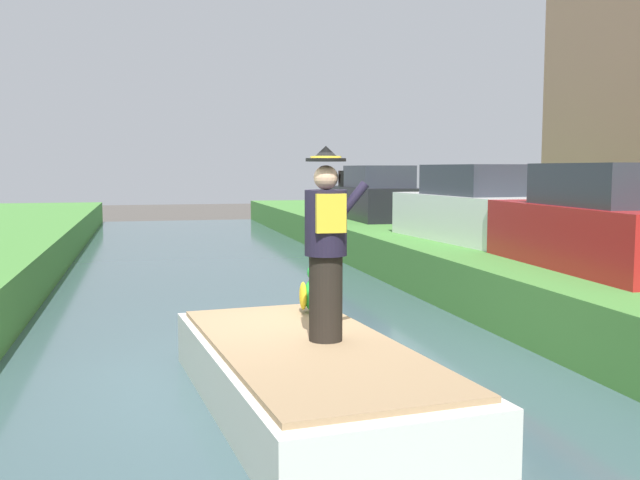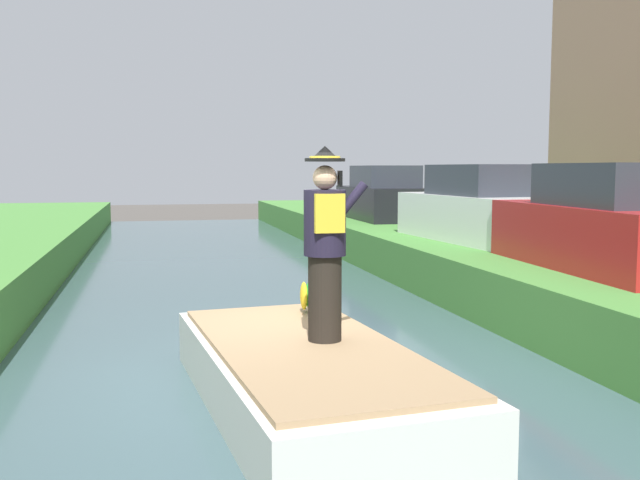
# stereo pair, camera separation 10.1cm
# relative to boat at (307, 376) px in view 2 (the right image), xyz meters

# --- Properties ---
(ground_plane) EXTENTS (80.00, 80.00, 0.00)m
(ground_plane) POSITION_rel_boat_xyz_m (0.00, 1.04, -0.40)
(ground_plane) COLOR #4C4742
(canal_water) EXTENTS (6.28, 48.00, 0.10)m
(canal_water) POSITION_rel_boat_xyz_m (0.00, 1.04, -0.35)
(canal_water) COLOR #3D565B
(canal_water) RESTS_ON ground
(boat) EXTENTS (2.21, 4.36, 0.61)m
(boat) POSITION_rel_boat_xyz_m (0.00, 0.00, 0.00)
(boat) COLOR silver
(boat) RESTS_ON canal_water
(person_pirate) EXTENTS (0.61, 0.42, 1.85)m
(person_pirate) POSITION_rel_boat_xyz_m (0.21, 0.11, 1.23)
(person_pirate) COLOR black
(person_pirate) RESTS_ON boat
(parrot_plush) EXTENTS (0.36, 0.35, 0.57)m
(parrot_plush) POSITION_rel_boat_xyz_m (0.41, 1.41, 0.55)
(parrot_plush) COLOR green
(parrot_plush) RESTS_ON boat
(parked_car_red) EXTENTS (1.88, 4.07, 1.50)m
(parked_car_red) POSITION_rel_boat_xyz_m (4.94, 2.56, 1.15)
(parked_car_red) COLOR red
(parked_car_red) RESTS_ON grass_bank_far
(parked_car_white) EXTENTS (2.00, 4.12, 1.50)m
(parked_car_white) POSITION_rel_boat_xyz_m (4.94, 6.75, 1.15)
(parked_car_white) COLOR white
(parked_car_white) RESTS_ON grass_bank_far
(parked_car_dark) EXTENTS (1.74, 4.02, 1.50)m
(parked_car_dark) POSITION_rel_boat_xyz_m (4.94, 12.88, 1.15)
(parked_car_dark) COLOR black
(parked_car_dark) RESTS_ON grass_bank_far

